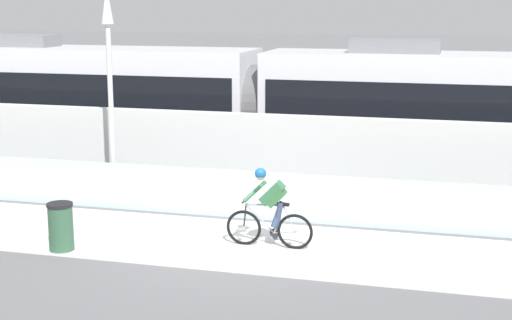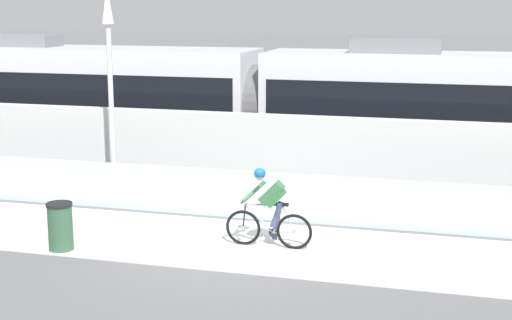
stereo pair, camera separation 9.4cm
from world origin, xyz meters
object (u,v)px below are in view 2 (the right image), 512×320
(tram, at_px, (261,105))
(cyclist_on_bike, at_px, (269,209))
(lamp_post_antenna, at_px, (110,68))
(trash_bin, at_px, (60,226))

(tram, bearing_deg, cyclist_on_bike, -73.82)
(cyclist_on_bike, distance_m, lamp_post_antenna, 5.49)
(cyclist_on_bike, bearing_deg, tram, 106.18)
(tram, height_order, cyclist_on_bike, tram)
(lamp_post_antenna, height_order, trash_bin, lamp_post_antenna)
(cyclist_on_bike, bearing_deg, lamp_post_antenna, 153.85)
(cyclist_on_bike, distance_m, trash_bin, 4.11)
(cyclist_on_bike, bearing_deg, trash_bin, -162.25)
(cyclist_on_bike, xyz_separation_m, lamp_post_antenna, (-4.38, 2.15, 2.51))
(lamp_post_antenna, distance_m, trash_bin, 4.44)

